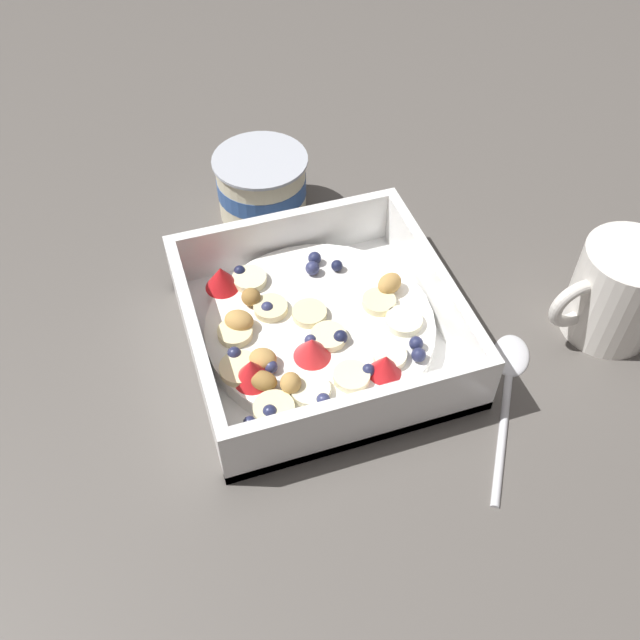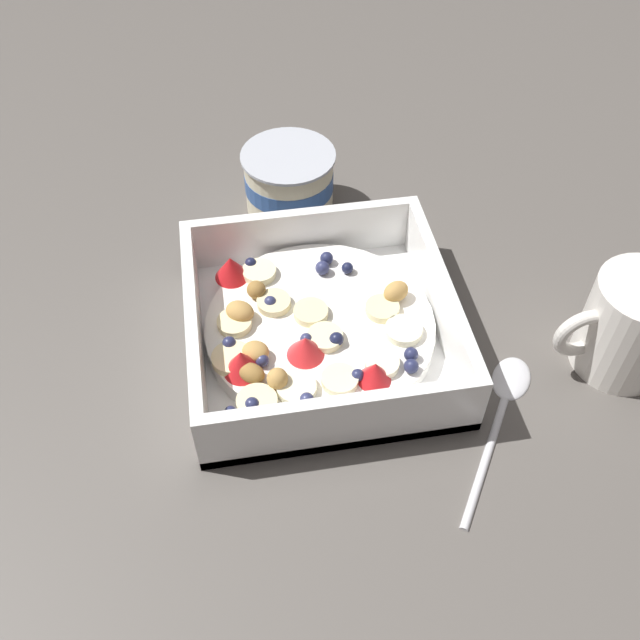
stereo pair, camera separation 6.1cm
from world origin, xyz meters
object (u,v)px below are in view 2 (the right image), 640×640
spoon (505,399)px  fruit_bowl (317,329)px  coffee_mug (629,326)px  yogurt_cup (289,181)px

spoon → fruit_bowl: bearing=148.6°
spoon → coffee_mug: coffee_mug is taller
spoon → coffee_mug: (0.11, 0.03, 0.04)m
fruit_bowl → spoon: 0.17m
fruit_bowl → spoon: size_ratio=1.43×
coffee_mug → fruit_bowl: bearing=166.6°
coffee_mug → yogurt_cup: bearing=134.8°
fruit_bowl → coffee_mug: size_ratio=2.03×
spoon → yogurt_cup: 0.31m
fruit_bowl → yogurt_cup: bearing=89.3°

